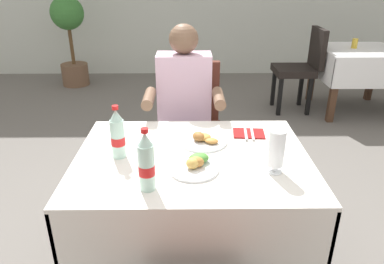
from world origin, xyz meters
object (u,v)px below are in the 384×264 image
at_px(beer_glass_left, 276,151).
at_px(main_dining_table, 192,185).
at_px(background_dining_table, 358,65).
at_px(chair_far_diner_seat, 191,124).
at_px(background_table_tumbler, 355,43).
at_px(plate_near_camera, 195,165).
at_px(cola_bottle_secondary, 146,163).
at_px(potted_plant_corner, 70,34).
at_px(plate_far_diner, 203,140).
at_px(napkin_cutlery_set, 249,133).
at_px(background_chair_left, 302,65).
at_px(cola_bottle_primary, 118,135).
at_px(seated_diner_far, 184,109).

bearing_deg(beer_glass_left, main_dining_table, 156.11).
bearing_deg(background_dining_table, chair_far_diner_seat, -138.55).
distance_m(main_dining_table, background_table_tumbler, 3.22).
bearing_deg(main_dining_table, chair_far_diner_seat, 90.00).
distance_m(plate_near_camera, background_dining_table, 3.32).
relative_size(cola_bottle_secondary, background_dining_table, 0.31).
xyz_separation_m(plate_near_camera, background_dining_table, (1.94, 2.68, -0.20)).
height_order(cola_bottle_secondary, potted_plant_corner, potted_plant_corner).
relative_size(plate_far_diner, potted_plant_corner, 0.21).
relative_size(plate_near_camera, cola_bottle_secondary, 0.85).
relative_size(plate_near_camera, background_table_tumbler, 2.11).
relative_size(main_dining_table, napkin_cutlery_set, 5.90).
height_order(chair_far_diner_seat, plate_near_camera, chair_far_diner_seat).
xyz_separation_m(main_dining_table, background_dining_table, (1.96, 2.55, -0.01)).
distance_m(plate_near_camera, plate_far_diner, 0.28).
bearing_deg(chair_far_diner_seat, napkin_cutlery_set, -61.51).
bearing_deg(background_table_tumbler, cola_bottle_secondary, -125.81).
xyz_separation_m(main_dining_table, beer_glass_left, (0.37, -0.16, 0.27)).
height_order(chair_far_diner_seat, background_chair_left, same).
bearing_deg(background_dining_table, napkin_cutlery_set, -125.38).
xyz_separation_m(beer_glass_left, background_chair_left, (0.94, 2.72, -0.29)).
height_order(background_dining_table, background_table_tumbler, background_table_tumbler).
distance_m(plate_far_diner, cola_bottle_primary, 0.45).
relative_size(plate_far_diner, cola_bottle_secondary, 0.94).
relative_size(seated_diner_far, cola_bottle_primary, 4.79).
distance_m(background_dining_table, background_table_tumbler, 0.25).
bearing_deg(background_chair_left, chair_far_diner_seat, -127.01).
relative_size(main_dining_table, cola_bottle_primary, 4.34).
distance_m(cola_bottle_secondary, background_table_tumbler, 3.56).
xyz_separation_m(seated_diner_far, background_dining_table, (2.00, 1.84, -0.16)).
xyz_separation_m(plate_near_camera, cola_bottle_primary, (-0.37, 0.12, 0.09)).
bearing_deg(napkin_cutlery_set, cola_bottle_secondary, -133.22).
relative_size(chair_far_diner_seat, cola_bottle_primary, 3.69).
xyz_separation_m(napkin_cutlery_set, background_dining_table, (1.64, 2.31, -0.19)).
relative_size(seated_diner_far, background_chair_left, 1.30).
xyz_separation_m(napkin_cutlery_set, potted_plant_corner, (-1.99, 3.39, -0.01)).
bearing_deg(background_chair_left, napkin_cutlery_set, -113.13).
xyz_separation_m(plate_near_camera, beer_glass_left, (0.36, -0.03, 0.09)).
bearing_deg(background_chair_left, cola_bottle_primary, -122.88).
bearing_deg(plate_far_diner, potted_plant_corner, 116.39).
distance_m(plate_near_camera, cola_bottle_secondary, 0.28).
bearing_deg(seated_diner_far, cola_bottle_primary, -113.08).
distance_m(seated_diner_far, background_table_tumbler, 2.70).
bearing_deg(napkin_cutlery_set, plate_far_diner, -158.33).
xyz_separation_m(napkin_cutlery_set, background_table_tumbler, (1.58, 2.35, 0.05)).
relative_size(main_dining_table, plate_near_camera, 4.92).
xyz_separation_m(cola_bottle_primary, background_chair_left, (1.66, 2.56, -0.30)).
xyz_separation_m(cola_bottle_primary, cola_bottle_secondary, (0.17, -0.28, 0.01)).
bearing_deg(plate_far_diner, plate_near_camera, -99.61).
height_order(cola_bottle_primary, potted_plant_corner, potted_plant_corner).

